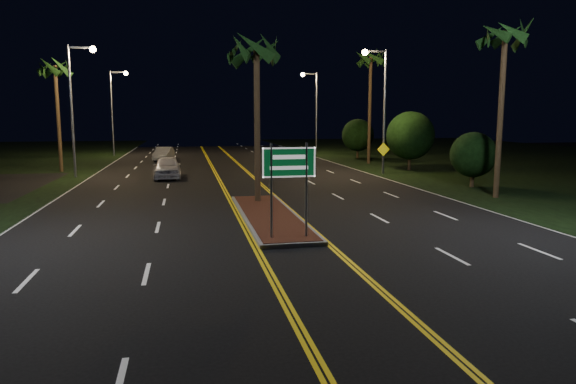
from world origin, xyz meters
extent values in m
plane|color=black|center=(0.00, 0.00, 0.00)|extent=(120.00, 120.00, 0.00)
cube|color=black|center=(30.00, 25.00, 0.00)|extent=(40.00, 110.00, 0.01)
cube|color=gray|center=(0.00, 7.00, 0.07)|extent=(2.25, 10.25, 0.15)
cube|color=#592819|center=(0.00, 7.00, 0.16)|extent=(2.00, 10.00, 0.02)
cylinder|color=gray|center=(-0.60, 2.80, 1.75)|extent=(0.08, 0.08, 3.20)
cylinder|color=gray|center=(0.60, 2.80, 1.75)|extent=(0.08, 0.08, 3.20)
cube|color=#07471E|center=(0.00, 2.80, 2.70)|extent=(1.80, 0.04, 1.00)
cube|color=white|center=(0.00, 2.77, 2.70)|extent=(1.80, 0.01, 1.00)
cylinder|color=gray|center=(-11.00, 24.00, 4.50)|extent=(0.18, 0.18, 9.00)
cube|color=gray|center=(-10.20, 24.00, 8.85)|extent=(1.60, 0.12, 0.12)
sphere|color=#FFC572|center=(-9.40, 24.00, 8.75)|extent=(0.44, 0.44, 0.44)
cylinder|color=gray|center=(-11.00, 44.00, 4.50)|extent=(0.18, 0.18, 9.00)
cube|color=gray|center=(-10.20, 44.00, 8.85)|extent=(1.60, 0.12, 0.12)
sphere|color=#FFC572|center=(-9.40, 44.00, 8.75)|extent=(0.44, 0.44, 0.44)
cylinder|color=gray|center=(11.00, 22.00, 4.50)|extent=(0.18, 0.18, 9.00)
cube|color=gray|center=(10.20, 22.00, 8.85)|extent=(1.60, 0.12, 0.12)
sphere|color=#FFC572|center=(9.40, 22.00, 8.75)|extent=(0.44, 0.44, 0.44)
cylinder|color=gray|center=(11.00, 42.00, 4.50)|extent=(0.18, 0.18, 9.00)
cube|color=gray|center=(10.20, 42.00, 8.85)|extent=(1.60, 0.12, 0.12)
sphere|color=#FFC572|center=(9.40, 42.00, 8.75)|extent=(0.44, 0.44, 0.44)
cylinder|color=#382819|center=(0.00, 10.50, 3.75)|extent=(0.28, 0.28, 7.50)
cylinder|color=#382819|center=(-12.80, 28.00, 4.00)|extent=(0.28, 0.28, 8.00)
cylinder|color=#382819|center=(12.50, 10.00, 4.25)|extent=(0.28, 0.28, 8.50)
cylinder|color=#382819|center=(12.80, 30.00, 4.75)|extent=(0.28, 0.28, 9.50)
cylinder|color=#382819|center=(13.50, 14.00, 0.45)|extent=(0.24, 0.24, 0.90)
sphere|color=black|center=(13.50, 14.00, 1.95)|extent=(2.70, 2.70, 2.70)
cylinder|color=#382819|center=(14.00, 24.00, 0.63)|extent=(0.24, 0.24, 1.26)
sphere|color=black|center=(14.00, 24.00, 2.73)|extent=(3.78, 3.78, 3.78)
cylinder|color=#382819|center=(13.80, 36.00, 0.54)|extent=(0.24, 0.24, 1.08)
sphere|color=black|center=(13.80, 36.00, 2.34)|extent=(3.24, 3.24, 3.24)
imported|color=silver|center=(-4.66, 22.18, 0.89)|extent=(2.41, 5.41, 1.79)
imported|color=silver|center=(-5.47, 36.63, 0.76)|extent=(2.68, 4.83, 1.52)
cylinder|color=gray|center=(10.80, 21.52, 1.01)|extent=(0.07, 0.07, 2.02)
cube|color=yellow|center=(10.80, 21.50, 1.83)|extent=(0.97, 0.11, 0.97)
camera|label=1|loc=(-3.35, -13.89, 4.21)|focal=32.00mm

